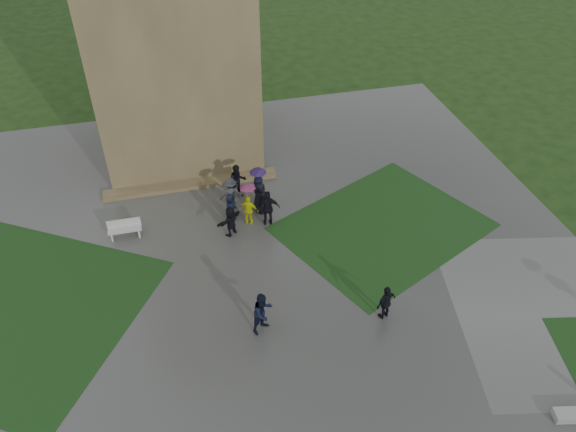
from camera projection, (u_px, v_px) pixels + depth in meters
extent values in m
plane|color=black|center=(223.00, 343.00, 21.43)|extent=(120.00, 120.00, 0.00)
cube|color=#393937|center=(216.00, 304.00, 22.94)|extent=(34.00, 34.00, 0.02)
cube|color=black|center=(1.00, 307.00, 22.83)|extent=(14.10, 13.46, 0.01)
cube|color=black|center=(383.00, 227.00, 26.83)|extent=(11.12, 10.15, 0.01)
cube|color=brown|center=(192.00, 184.00, 29.39)|extent=(9.00, 0.80, 0.22)
cube|color=#B4B4AF|center=(125.00, 230.00, 25.96)|extent=(1.53, 0.47, 0.06)
cube|color=#B4B4AF|center=(112.00, 236.00, 25.99)|extent=(0.08, 0.41, 0.43)
cube|color=#B4B4AF|center=(139.00, 232.00, 26.22)|extent=(0.08, 0.41, 0.43)
cube|color=#B4B4AF|center=(124.00, 223.00, 25.98)|extent=(1.53, 0.06, 0.41)
imported|color=black|center=(261.00, 198.00, 27.24)|extent=(0.90, 0.98, 1.67)
imported|color=black|center=(259.00, 192.00, 27.55)|extent=(0.59, 0.86, 1.76)
imported|color=black|center=(238.00, 181.00, 28.14)|extent=(0.98, 0.66, 1.87)
imported|color=#3B3C40|center=(231.00, 193.00, 27.50)|extent=(1.11, 0.59, 1.70)
imported|color=black|center=(231.00, 207.00, 26.83)|extent=(0.83, 0.87, 1.47)
imported|color=black|center=(231.00, 221.00, 25.94)|extent=(1.46, 1.27, 1.55)
imported|color=#D4D90C|center=(249.00, 210.00, 26.55)|extent=(1.06, 0.88, 1.57)
imported|color=black|center=(268.00, 208.00, 26.42)|extent=(1.15, 0.72, 1.88)
imported|color=#B94C87|center=(248.00, 190.00, 25.81)|extent=(0.71, 0.71, 0.62)
imported|color=#4D3187|center=(258.00, 175.00, 26.91)|extent=(0.79, 0.79, 0.70)
imported|color=black|center=(263.00, 312.00, 21.36)|extent=(1.05, 0.92, 1.87)
imported|color=black|center=(386.00, 302.00, 21.94)|extent=(1.08, 0.86, 1.62)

